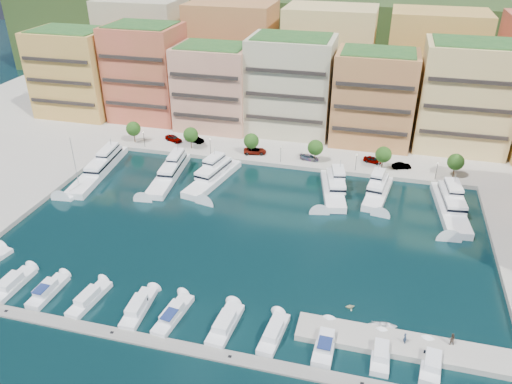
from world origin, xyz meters
TOP-DOWN VIEW (x-y plane):
  - ground at (0.00, 0.00)m, footprint 400.00×400.00m
  - north_quay at (0.00, 62.00)m, footprint 220.00×64.00m
  - hillside at (0.00, 110.00)m, footprint 240.00×40.00m
  - south_pontoon at (-3.00, -30.00)m, footprint 72.00×2.20m
  - finger_pier at (30.00, -22.00)m, footprint 32.00×5.00m
  - apartment_0 at (-66.00, 49.99)m, footprint 22.00×16.50m
  - apartment_1 at (-44.00, 51.99)m, footprint 20.00×16.50m
  - apartment_2 at (-23.00, 49.99)m, footprint 20.00×15.50m
  - apartment_3 at (-2.00, 51.99)m, footprint 22.00×16.50m
  - apartment_4 at (20.00, 49.99)m, footprint 20.00×15.50m
  - apartment_5 at (42.00, 51.99)m, footprint 22.00×16.50m
  - backblock_0 at (-55.00, 74.00)m, footprint 26.00×18.00m
  - backblock_1 at (-25.00, 74.00)m, footprint 26.00×18.00m
  - backblock_2 at (5.00, 74.00)m, footprint 26.00×18.00m
  - backblock_3 at (35.00, 74.00)m, footprint 26.00×18.00m
  - tree_0 at (-40.00, 33.50)m, footprint 3.80×3.80m
  - tree_1 at (-24.00, 33.50)m, footprint 3.80×3.80m
  - tree_2 at (-8.00, 33.50)m, footprint 3.80×3.80m
  - tree_3 at (8.00, 33.50)m, footprint 3.80×3.80m
  - tree_4 at (24.00, 33.50)m, footprint 3.80×3.80m
  - tree_5 at (40.00, 33.50)m, footprint 3.80×3.80m
  - lamppost_0 at (-36.00, 31.20)m, footprint 0.30×0.30m
  - lamppost_1 at (-18.00, 31.20)m, footprint 0.30×0.30m
  - lamppost_2 at (0.00, 31.20)m, footprint 0.30×0.30m
  - lamppost_3 at (18.00, 31.20)m, footprint 0.30×0.30m
  - lamppost_4 at (36.00, 31.20)m, footprint 0.30×0.30m
  - yacht_0 at (-40.89, 17.32)m, footprint 6.98×25.82m
  - yacht_1 at (-23.80, 19.05)m, footprint 6.34×21.91m
  - yacht_2 at (-13.35, 20.00)m, footprint 8.41×20.16m
  - yacht_4 at (14.06, 20.99)m, footprint 7.75×17.91m
  - yacht_5 at (23.65, 22.10)m, footprint 6.15×15.49m
  - yacht_6 at (38.40, 19.52)m, footprint 6.96×21.10m
  - cruiser_0 at (-33.03, -24.60)m, footprint 3.09×8.83m
  - cruiser_1 at (-26.39, -24.61)m, footprint 2.80×8.31m
  - cruiser_2 at (-18.92, -24.60)m, footprint 3.44×9.13m
  - cruiser_3 at (-10.44, -24.60)m, footprint 3.07×9.17m
  - cruiser_4 at (-4.69, -24.62)m, footprint 3.53×9.42m
  - cruiser_5 at (3.60, -24.60)m, footprint 3.49×9.16m
  - cruiser_6 at (10.94, -24.59)m, footprint 3.32×8.59m
  - cruiser_7 at (18.46, -24.61)m, footprint 2.89×8.35m
  - cruiser_8 at (26.10, -24.58)m, footprint 2.55×7.41m
  - cruiser_9 at (32.80, -24.58)m, footprint 3.44×7.49m
  - sailboat_2 at (-40.45, 7.01)m, footprint 3.77×9.08m
  - tender_1 at (21.14, -15.71)m, footprint 1.87×1.76m
  - tender_2 at (26.28, -19.00)m, footprint 4.85×3.99m
  - car_0 at (-30.23, 36.52)m, footprint 5.39×3.83m
  - car_1 at (-24.60, 37.43)m, footprint 5.45×3.14m
  - car_2 at (-7.29, 34.37)m, footprint 6.14×3.90m
  - car_3 at (6.58, 34.09)m, footprint 4.82×2.43m
  - car_4 at (21.68, 36.51)m, footprint 4.80×3.04m
  - car_5 at (28.51, 34.87)m, footprint 4.66×2.92m
  - person_0 at (29.19, -22.01)m, footprint 0.67×0.76m
  - person_1 at (35.47, -20.61)m, footprint 1.03×0.85m

SIDE VIEW (x-z plane):
  - ground at x=0.00m, z-range 0.00..0.00m
  - north_quay at x=0.00m, z-range -1.00..1.00m
  - hillside at x=0.00m, z-range -29.00..29.00m
  - south_pontoon at x=-3.00m, z-range -0.17..0.17m
  - finger_pier at x=30.00m, z-range -1.00..1.00m
  - sailboat_2 at x=-40.45m, z-range -6.29..6.91m
  - tender_1 at x=21.14m, z-range 0.00..0.80m
  - tender_2 at x=26.28m, z-range 0.00..0.88m
  - cruiser_3 at x=-10.44m, z-range -0.73..1.82m
  - cruiser_5 at x=3.60m, z-range -0.73..1.82m
  - cruiser_2 at x=-18.92m, z-range -0.73..1.82m
  - cruiser_0 at x=-33.03m, z-range -0.73..1.82m
  - cruiser_6 at x=10.94m, z-range -0.73..1.82m
  - cruiser_8 at x=26.10m, z-range -0.73..1.82m
  - cruiser_9 at x=32.80m, z-range -0.73..1.82m
  - cruiser_4 at x=-4.69m, z-range -0.76..1.90m
  - cruiser_7 at x=18.46m, z-range -0.76..1.90m
  - cruiser_1 at x=-26.39m, z-range -0.76..1.90m
  - yacht_1 at x=-23.80m, z-range -2.56..4.74m
  - yacht_4 at x=14.06m, z-range -2.56..4.74m
  - yacht_0 at x=-40.89m, z-range -2.44..4.86m
  - yacht_6 at x=38.40m, z-range -2.44..4.86m
  - yacht_2 at x=-13.35m, z-range -2.44..4.86m
  - yacht_5 at x=23.65m, z-range -2.44..4.86m
  - car_3 at x=6.58m, z-range 1.00..2.34m
  - car_5 at x=28.51m, z-range 1.00..2.45m
  - car_4 at x=21.68m, z-range 1.00..2.52m
  - car_2 at x=-7.29m, z-range 1.00..2.58m
  - car_1 at x=-24.60m, z-range 1.00..2.70m
  - car_0 at x=-30.23m, z-range 1.00..2.70m
  - person_0 at x=29.19m, z-range 1.00..2.75m
  - person_1 at x=35.47m, z-range 1.00..2.93m
  - lamppost_0 at x=-36.00m, z-range 1.73..5.93m
  - lamppost_1 at x=-18.00m, z-range 1.73..5.93m
  - lamppost_2 at x=0.00m, z-range 1.73..5.93m
  - lamppost_3 at x=18.00m, z-range 1.73..5.93m
  - lamppost_4 at x=36.00m, z-range 1.73..5.93m
  - tree_0 at x=-40.00m, z-range 1.92..7.57m
  - tree_1 at x=-24.00m, z-range 1.92..7.57m
  - tree_2 at x=-8.00m, z-range 1.92..7.57m
  - tree_3 at x=8.00m, z-range 1.92..7.57m
  - tree_4 at x=24.00m, z-range 1.92..7.57m
  - tree_5 at x=40.00m, z-range 1.92..7.57m
  - apartment_2 at x=-23.00m, z-range 0.91..23.71m
  - apartment_4 at x=20.00m, z-range 0.91..24.71m
  - apartment_0 at x=-66.00m, z-range 0.91..25.71m
  - apartment_3 at x=-2.00m, z-range 0.91..26.71m
  - apartment_5 at x=42.00m, z-range 0.91..27.71m
  - apartment_1 at x=-44.00m, z-range 0.91..27.71m
  - backblock_0 at x=-55.00m, z-range 1.00..31.00m
  - backblock_1 at x=-25.00m, z-range 1.00..31.00m
  - backblock_2 at x=5.00m, z-range 1.00..31.00m
  - backblock_3 at x=35.00m, z-range 1.00..31.00m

